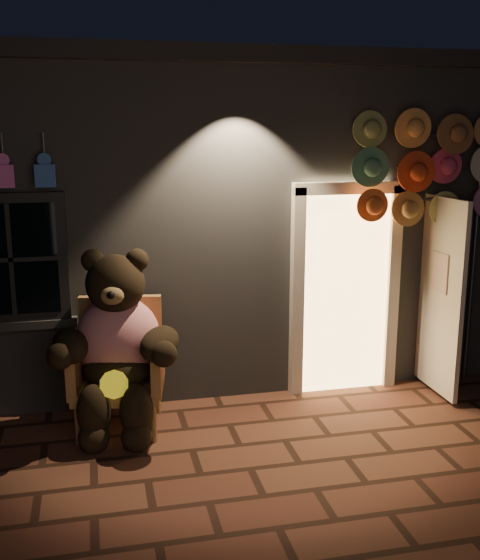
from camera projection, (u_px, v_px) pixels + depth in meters
name	position (u px, v px, depth m)	size (l,w,h in m)	color
ground	(251.00, 469.00, 5.34)	(60.00, 60.00, 0.00)	brown
shop_building	(181.00, 203.00, 8.74)	(7.30, 5.95, 3.51)	slate
wicker_armchair	(119.00, 364.00, 6.04)	(0.91, 0.84, 1.17)	#B58D46
teddy_bear	(117.00, 345.00, 5.84)	(1.22, 1.03, 1.70)	red
hat_rack	(432.00, 171.00, 6.49)	(1.76, 0.22, 2.88)	#59595E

